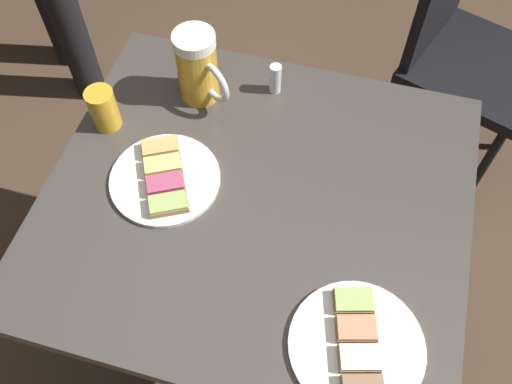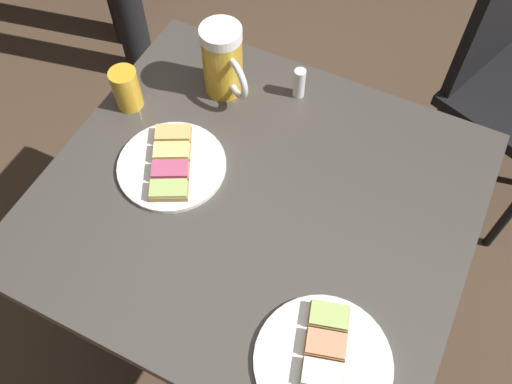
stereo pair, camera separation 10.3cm
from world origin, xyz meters
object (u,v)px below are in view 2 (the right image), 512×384
(salt_shaker, at_px, (299,83))
(beer_mug, at_px, (224,62))
(beer_glass_small, at_px, (126,89))
(plate_near, at_px, (172,164))
(plate_far, at_px, (323,361))

(salt_shaker, bearing_deg, beer_mug, -159.62)
(beer_glass_small, bearing_deg, beer_mug, 37.97)
(plate_near, relative_size, beer_glass_small, 2.34)
(beer_glass_small, bearing_deg, plate_near, -32.04)
(salt_shaker, bearing_deg, beer_glass_small, -149.67)
(plate_near, relative_size, salt_shaker, 3.04)
(plate_far, height_order, beer_glass_small, beer_glass_small)
(plate_near, distance_m, salt_shaker, 0.32)
(beer_mug, bearing_deg, plate_far, -47.45)
(beer_glass_small, distance_m, salt_shaker, 0.36)
(plate_near, bearing_deg, beer_glass_small, 147.96)
(beer_mug, relative_size, salt_shaker, 2.30)
(beer_mug, distance_m, beer_glass_small, 0.21)
(beer_mug, relative_size, beer_glass_small, 1.77)
(plate_far, xyz_separation_m, beer_glass_small, (-0.58, 0.33, 0.04))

